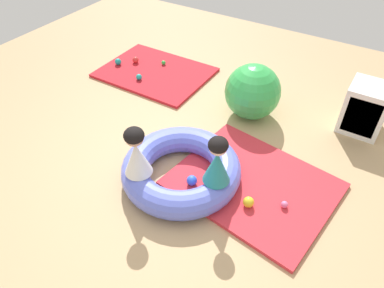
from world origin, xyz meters
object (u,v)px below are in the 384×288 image
object	(u,v)px
child_in_teal	(217,161)
play_ball_pink	(284,205)
play_ball_yellow	(248,202)
play_ball_green	(164,63)
exercise_ball_large	(253,92)
inflatable_cushion	(181,169)
play_ball_red	(136,60)
play_ball_teal	(139,77)
play_ball_blue	(192,180)
storage_cube	(365,109)
child_in_white	(136,152)
play_ball_orange	(223,168)
play_ball_teal_second	(118,62)

from	to	relation	value
child_in_teal	play_ball_pink	bearing A→B (deg)	60.59
child_in_teal	play_ball_yellow	xyz separation A→B (m)	(0.31, 0.06, -0.41)
play_ball_green	child_in_teal	bearing A→B (deg)	-44.21
exercise_ball_large	play_ball_green	bearing A→B (deg)	165.56
inflatable_cushion	play_ball_red	world-z (taller)	inflatable_cushion
play_ball_pink	exercise_ball_large	bearing A→B (deg)	126.73
play_ball_teal	play_ball_yellow	size ratio (longest dim) A/B	0.81
play_ball_blue	storage_cube	bearing A→B (deg)	56.59
play_ball_yellow	exercise_ball_large	size ratio (longest dim) A/B	0.15
play_ball_yellow	exercise_ball_large	xyz separation A→B (m)	(-0.59, 1.33, 0.24)
inflatable_cushion	play_ball_green	distance (m)	2.26
play_ball_green	storage_cube	size ratio (longest dim) A/B	0.11
play_ball_teal	play_ball_green	distance (m)	0.52
inflatable_cushion	exercise_ball_large	world-z (taller)	exercise_ball_large
play_ball_pink	storage_cube	distance (m)	1.61
inflatable_cushion	child_in_white	bearing A→B (deg)	-125.93
play_ball_pink	play_ball_orange	world-z (taller)	play_ball_orange
play_ball_pink	play_ball_yellow	xyz separation A→B (m)	(-0.28, -0.16, 0.02)
play_ball_green	play_ball_red	xyz separation A→B (m)	(-0.38, -0.17, 0.01)
play_ball_green	play_ball_yellow	xyz separation A→B (m)	(2.15, -1.73, 0.02)
child_in_teal	play_ball_yellow	distance (m)	0.52
child_in_white	play_ball_pink	bearing A→B (deg)	-111.94
play_ball_teal_second	exercise_ball_large	size ratio (longest dim) A/B	0.14
child_in_teal	play_ball_pink	size ratio (longest dim) A/B	7.41
play_ball_pink	play_ball_yellow	bearing A→B (deg)	-150.85
play_ball_blue	child_in_teal	bearing A→B (deg)	-3.71
child_in_teal	play_ball_orange	xyz separation A→B (m)	(-0.09, 0.33, -0.42)
play_ball_pink	child_in_white	bearing A→B (deg)	-158.11
child_in_teal	play_ball_blue	bearing A→B (deg)	-143.39
child_in_white	inflatable_cushion	bearing A→B (deg)	-79.76
inflatable_cushion	child_in_teal	bearing A→B (deg)	-7.39
child_in_teal	storage_cube	bearing A→B (deg)	103.50
child_in_white	play_ball_orange	xyz separation A→B (m)	(0.56, 0.61, -0.43)
inflatable_cushion	play_ball_blue	size ratio (longest dim) A/B	11.45
child_in_teal	play_ball_blue	xyz separation A→B (m)	(-0.26, 0.02, -0.41)
play_ball_teal	play_ball_blue	world-z (taller)	play_ball_blue
play_ball_red	play_ball_teal_second	xyz separation A→B (m)	(-0.18, -0.18, 0.00)
play_ball_green	play_ball_teal_second	world-z (taller)	play_ball_teal_second
play_ball_orange	child_in_white	bearing A→B (deg)	-132.63
play_ball_pink	play_ball_orange	distance (m)	0.69
child_in_white	exercise_ball_large	bearing A→B (deg)	-56.26
play_ball_green	exercise_ball_large	xyz separation A→B (m)	(1.56, -0.40, 0.26)
storage_cube	play_ball_orange	bearing A→B (deg)	-124.20
storage_cube	play_ball_red	bearing A→B (deg)	-177.00
play_ball_orange	play_ball_red	world-z (taller)	play_ball_red
play_ball_blue	play_ball_red	size ratio (longest dim) A/B	1.12
play_ball_pink	play_ball_blue	distance (m)	0.88
child_in_teal	storage_cube	xyz separation A→B (m)	(0.90, 1.79, -0.22)
play_ball_green	play_ball_pink	world-z (taller)	play_ball_pink
play_ball_blue	play_ball_yellow	distance (m)	0.58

